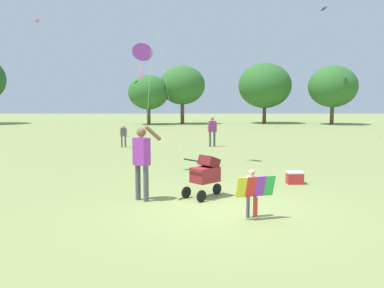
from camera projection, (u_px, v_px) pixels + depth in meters
ground_plane at (218, 209)px, 8.64m from camera, size 120.00×120.00×0.00m
treeline_distant at (164, 84)px, 38.64m from camera, size 39.32×6.36×6.69m
child_with_butterfly_kite at (253, 189)px, 7.94m from camera, size 0.81×0.44×0.98m
person_adult_flyer at (142, 157)px, 9.28m from camera, size 0.69×0.47×1.80m
stroller at (206, 173)px, 9.63m from camera, size 1.00×0.95×1.03m
kite_adult_black at (142, 53)px, 12.50m from camera, size 0.94×3.68×4.12m
person_red_shirt at (123, 134)px, 19.82m from camera, size 0.36×0.18×1.14m
person_sitting_far at (212, 129)px, 20.08m from camera, size 0.47×0.28×1.51m
cooler_box at (295, 178)px, 11.24m from camera, size 0.45×0.33×0.35m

